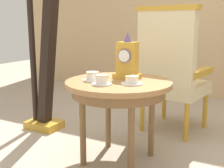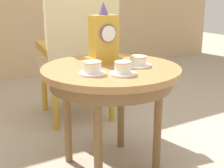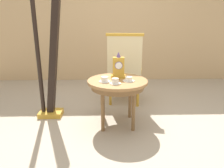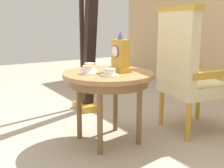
{
  "view_description": "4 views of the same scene",
  "coord_description": "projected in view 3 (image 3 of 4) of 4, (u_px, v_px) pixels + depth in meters",
  "views": [
    {
      "loc": [
        0.85,
        -1.82,
        1.0
      ],
      "look_at": [
        -0.11,
        -0.01,
        0.57
      ],
      "focal_mm": 46.74,
      "sensor_mm": 36.0,
      "label": 1
    },
    {
      "loc": [
        -0.93,
        -1.49,
        1.01
      ],
      "look_at": [
        0.02,
        0.08,
        0.47
      ],
      "focal_mm": 52.29,
      "sensor_mm": 36.0,
      "label": 2
    },
    {
      "loc": [
        -0.18,
        -2.47,
        1.27
      ],
      "look_at": [
        -0.12,
        -0.08,
        0.56
      ],
      "focal_mm": 32.61,
      "sensor_mm": 36.0,
      "label": 3
    },
    {
      "loc": [
        2.02,
        -1.26,
        1.03
      ],
      "look_at": [
        -0.09,
        0.03,
        0.49
      ],
      "focal_mm": 47.6,
      "sensor_mm": 36.0,
      "label": 4
    }
  ],
  "objects": [
    {
      "name": "teacup_right",
      "position": [
        115.0,
        81.0,
        2.36
      ],
      "size": [
        0.13,
        0.13,
        0.07
      ],
      "color": "white",
      "rests_on": "side_table"
    },
    {
      "name": "ground_plane",
      "position": [
        121.0,
        122.0,
        2.73
      ],
      "size": [
        10.0,
        10.0,
        0.0
      ],
      "primitive_type": "plane",
      "color": "tan"
    },
    {
      "name": "harp",
      "position": [
        49.0,
        66.0,
        2.73
      ],
      "size": [
        0.4,
        0.24,
        1.81
      ],
      "color": "gold",
      "rests_on": "ground"
    },
    {
      "name": "wall_back",
      "position": [
        115.0,
        18.0,
        4.49
      ],
      "size": [
        6.0,
        0.1,
        2.8
      ],
      "primitive_type": "cube",
      "color": "tan",
      "rests_on": "ground"
    },
    {
      "name": "armchair",
      "position": [
        125.0,
        68.0,
        3.24
      ],
      "size": [
        0.62,
        0.61,
        1.14
      ],
      "color": "beige",
      "rests_on": "ground"
    },
    {
      "name": "teacup_center",
      "position": [
        129.0,
        79.0,
        2.46
      ],
      "size": [
        0.14,
        0.14,
        0.06
      ],
      "color": "white",
      "rests_on": "side_table"
    },
    {
      "name": "mantel_clock",
      "position": [
        118.0,
        68.0,
        2.59
      ],
      "size": [
        0.19,
        0.11,
        0.34
      ],
      "color": "gold",
      "rests_on": "side_table"
    },
    {
      "name": "teacup_left",
      "position": [
        105.0,
        80.0,
        2.43
      ],
      "size": [
        0.14,
        0.14,
        0.07
      ],
      "color": "white",
      "rests_on": "side_table"
    },
    {
      "name": "side_table",
      "position": [
        117.0,
        85.0,
        2.55
      ],
      "size": [
        0.75,
        0.75,
        0.6
      ],
      "color": "#9E7042",
      "rests_on": "ground"
    }
  ]
}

